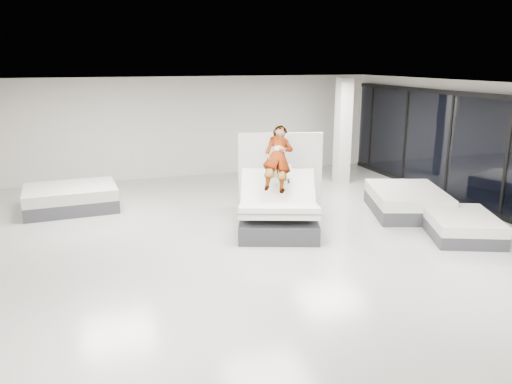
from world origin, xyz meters
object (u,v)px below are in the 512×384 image
flat_bed_right_far (407,201)px  flat_bed_left_far (71,198)px  divider_panel (280,170)px  flat_bed_right_near (461,225)px  hero_bed (278,212)px  remote (289,181)px  column (343,131)px  person (278,167)px

flat_bed_right_far → flat_bed_left_far: (-7.92, 2.96, -0.00)m
divider_panel → flat_bed_right_far: bearing=-11.4°
flat_bed_right_near → hero_bed: bearing=155.0°
remote → flat_bed_right_far: 3.40m
column → flat_bed_right_near: bearing=-88.3°
person → divider_panel: bearing=86.6°
person → flat_bed_left_far: person is taller
column → remote: bearing=-131.8°
hero_bed → flat_bed_right_near: (3.59, -1.67, -0.18)m
flat_bed_right_near → divider_panel: bearing=131.0°
remote → flat_bed_left_far: bearing=164.7°
remote → flat_bed_left_far: remote is taller
divider_panel → flat_bed_left_far: size_ratio=0.93×
person → flat_bed_left_far: size_ratio=0.78×
flat_bed_right_far → flat_bed_left_far: size_ratio=1.15×
divider_panel → column: size_ratio=0.67×
divider_panel → flat_bed_right_far: divider_panel is taller
divider_panel → remote: bearing=-88.6°
person → remote: person is taller
person → flat_bed_right_far: size_ratio=0.68×
person → column: 4.64m
flat_bed_right_near → person: bearing=150.4°
hero_bed → person: bearing=70.4°
hero_bed → remote: 0.75m
flat_bed_right_far → flat_bed_left_far: 8.45m
hero_bed → flat_bed_left_far: size_ratio=1.16×
remote → flat_bed_right_far: bearing=24.3°
hero_bed → column: 5.06m
hero_bed → flat_bed_right_far: bearing=2.7°
flat_bed_left_far → column: size_ratio=0.72×
person → flat_bed_left_far: bearing=167.7°
column → divider_panel: bearing=-146.0°
flat_bed_left_far → flat_bed_right_near: bearing=-30.9°
person → flat_bed_right_near: size_ratio=0.83×
flat_bed_right_near → column: bearing=91.7°
hero_bed → flat_bed_right_far: (3.48, 0.16, -0.12)m
hero_bed → column: (3.44, 3.53, 1.18)m
hero_bed → flat_bed_left_far: bearing=144.8°
flat_bed_left_far → remote: bearing=-34.9°
remote → flat_bed_right_near: remote is taller
person → remote: bearing=-57.8°
hero_bed → divider_panel: size_ratio=1.25×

